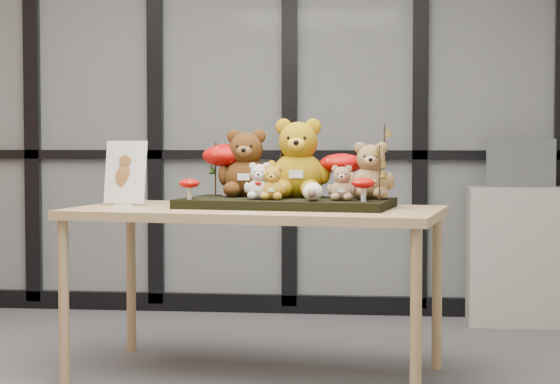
# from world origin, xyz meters

# --- Properties ---
(room_shell) EXTENTS (5.00, 5.00, 5.00)m
(room_shell) POSITION_xyz_m (0.00, 0.00, 1.68)
(room_shell) COLOR beige
(room_shell) RESTS_ON floor
(glass_partition) EXTENTS (4.90, 0.06, 2.78)m
(glass_partition) POSITION_xyz_m (-0.00, 2.47, 1.42)
(glass_partition) COLOR #2D383F
(glass_partition) RESTS_ON floor
(display_table) EXTENTS (1.87, 1.14, 0.82)m
(display_table) POSITION_xyz_m (0.48, 0.66, 0.76)
(display_table) COLOR tan
(display_table) RESTS_ON floor
(diorama_tray) EXTENTS (1.07, 0.65, 0.04)m
(diorama_tray) POSITION_xyz_m (0.62, 0.70, 0.84)
(diorama_tray) COLOR black
(diorama_tray) RESTS_ON display_table
(bear_pooh_yellow) EXTENTS (0.37, 0.34, 0.43)m
(bear_pooh_yellow) POSITION_xyz_m (0.66, 0.83, 1.08)
(bear_pooh_yellow) COLOR #A37C0D
(bear_pooh_yellow) RESTS_ON diorama_tray
(bear_brown_medium) EXTENTS (0.32, 0.30, 0.37)m
(bear_brown_medium) POSITION_xyz_m (0.40, 0.87, 1.05)
(bear_brown_medium) COLOR #4C2B0F
(bear_brown_medium) RESTS_ON diorama_tray
(bear_tan_back) EXTENTS (0.26, 0.24, 0.30)m
(bear_tan_back) POSITION_xyz_m (1.02, 0.72, 1.02)
(bear_tan_back) COLOR olive
(bear_tan_back) RESTS_ON diorama_tray
(bear_small_yellow) EXTENTS (0.16, 0.14, 0.18)m
(bear_small_yellow) POSITION_xyz_m (0.56, 0.60, 0.95)
(bear_small_yellow) COLOR #B58322
(bear_small_yellow) RESTS_ON diorama_tray
(bear_white_bow) EXTENTS (0.17, 0.15, 0.19)m
(bear_white_bow) POSITION_xyz_m (0.50, 0.62, 0.96)
(bear_white_bow) COLOR silver
(bear_white_bow) RESTS_ON diorama_tray
(bear_beige_small) EXTENTS (0.16, 0.15, 0.18)m
(bear_beige_small) POSITION_xyz_m (0.89, 0.57, 0.96)
(bear_beige_small) COLOR #9A7351
(bear_beige_small) RESTS_ON diorama_tray
(plush_cream_hedgehog) EXTENTS (0.08, 0.08, 0.10)m
(plush_cream_hedgehog) POSITION_xyz_m (0.76, 0.53, 0.91)
(plush_cream_hedgehog) COLOR white
(plush_cream_hedgehog) RESTS_ON diorama_tray
(mushroom_back_left) EXTENTS (0.26, 0.26, 0.29)m
(mushroom_back_left) POSITION_xyz_m (0.30, 0.93, 1.01)
(mushroom_back_left) COLOR #AA0805
(mushroom_back_left) RESTS_ON diorama_tray
(mushroom_back_right) EXTENTS (0.22, 0.22, 0.24)m
(mushroom_back_right) POSITION_xyz_m (0.88, 0.83, 0.98)
(mushroom_back_right) COLOR #AA0805
(mushroom_back_right) RESTS_ON diorama_tray
(mushroom_front_left) EXTENTS (0.10, 0.10, 0.11)m
(mushroom_front_left) POSITION_xyz_m (0.16, 0.60, 0.92)
(mushroom_front_left) COLOR #AA0805
(mushroom_front_left) RESTS_ON diorama_tray
(mushroom_front_right) EXTENTS (0.11, 0.11, 0.12)m
(mushroom_front_right) POSITION_xyz_m (1.00, 0.51, 0.93)
(mushroom_front_right) COLOR #AA0805
(mushroom_front_right) RESTS_ON diorama_tray
(sprig_green_far_left) EXTENTS (0.05, 0.05, 0.28)m
(sprig_green_far_left) POSITION_xyz_m (0.24, 0.90, 1.00)
(sprig_green_far_left) COLOR #12390D
(sprig_green_far_left) RESTS_ON diorama_tray
(sprig_green_mid_left) EXTENTS (0.05, 0.05, 0.27)m
(sprig_green_mid_left) POSITION_xyz_m (0.38, 0.93, 1.00)
(sprig_green_mid_left) COLOR #12390D
(sprig_green_mid_left) RESTS_ON diorama_tray
(sprig_dry_far_right) EXTENTS (0.05, 0.05, 0.36)m
(sprig_dry_far_right) POSITION_xyz_m (1.09, 0.74, 1.04)
(sprig_dry_far_right) COLOR brown
(sprig_dry_far_right) RESTS_ON diorama_tray
(sprig_dry_mid_right) EXTENTS (0.05, 0.05, 0.26)m
(sprig_dry_mid_right) POSITION_xyz_m (1.07, 0.61, 0.99)
(sprig_dry_mid_right) COLOR brown
(sprig_dry_mid_right) RESTS_ON diorama_tray
(sprig_green_centre) EXTENTS (0.05, 0.05, 0.22)m
(sprig_green_centre) POSITION_xyz_m (0.57, 0.91, 0.97)
(sprig_green_centre) COLOR #12390D
(sprig_green_centre) RESTS_ON diorama_tray
(sign_holder) EXTENTS (0.23, 0.10, 0.32)m
(sign_holder) POSITION_xyz_m (-0.20, 0.79, 0.97)
(sign_holder) COLOR silver
(sign_holder) RESTS_ON display_table
(label_card) EXTENTS (0.10, 0.03, 0.00)m
(label_card) POSITION_xyz_m (0.48, 0.30, 0.82)
(label_card) COLOR white
(label_card) RESTS_ON display_table
(cabinet) EXTENTS (0.64, 0.37, 0.86)m
(cabinet) POSITION_xyz_m (1.92, 2.24, 0.43)
(cabinet) COLOR #9B958B
(cabinet) RESTS_ON floor
(monitor) EXTENTS (0.42, 0.04, 0.30)m
(monitor) POSITION_xyz_m (1.92, 2.26, 1.01)
(monitor) COLOR #4F5257
(monitor) RESTS_ON cabinet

